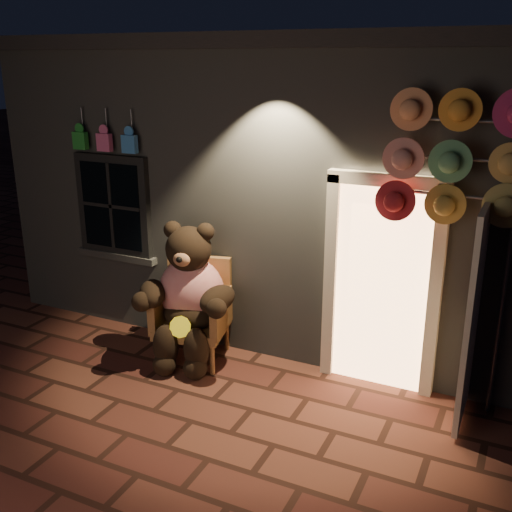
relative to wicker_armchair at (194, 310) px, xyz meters
The scene contains 5 objects.
ground 1.44m from the wicker_armchair, 60.95° to the right, with size 60.00×60.00×0.00m, color brown.
shop_building 3.13m from the wicker_armchair, 77.13° to the left, with size 7.30×5.95×3.51m.
wicker_armchair is the anchor object (origin of this frame).
teddy_bear 0.26m from the wicker_armchair, 81.82° to the right, with size 1.13×0.99×1.59m.
hat_rack 3.33m from the wicker_armchair, ahead, with size 1.67×0.22×2.95m.
Camera 1 is at (2.61, -4.07, 3.21)m, focal length 42.00 mm.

